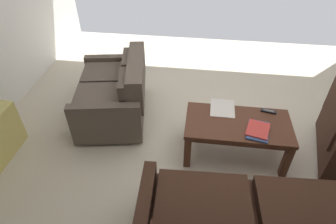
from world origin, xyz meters
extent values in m
cube|color=beige|center=(0.00, 0.00, 0.00)|extent=(5.42, 5.43, 0.01)
cylinder|color=black|center=(-0.96, 0.92, 0.03)|extent=(0.05, 0.05, 0.06)
cylinder|color=black|center=(0.42, 0.98, 0.03)|extent=(0.05, 0.05, 0.06)
cube|color=#382116|center=(-0.67, 1.27, 0.46)|extent=(0.75, 0.77, 0.10)
cube|color=#382116|center=(0.10, 1.31, 0.46)|extent=(0.75, 0.77, 0.10)
cylinder|color=black|center=(1.66, -0.61, 0.03)|extent=(0.06, 0.06, 0.06)
cylinder|color=black|center=(1.52, 0.19, 0.03)|extent=(0.06, 0.06, 0.06)
cylinder|color=black|center=(1.02, -0.72, 0.03)|extent=(0.06, 0.06, 0.06)
cylinder|color=black|center=(0.88, 0.07, 0.03)|extent=(0.06, 0.06, 0.06)
cube|color=brown|center=(1.27, -0.27, 0.24)|extent=(0.93, 1.09, 0.36)
cube|color=brown|center=(1.33, -0.50, 0.47)|extent=(0.75, 0.56, 0.10)
cube|color=brown|center=(1.25, -0.03, 0.47)|extent=(0.75, 0.56, 0.10)
cube|color=brown|center=(0.95, -0.32, 0.58)|extent=(0.34, 0.98, 0.42)
cube|color=brown|center=(1.10, -0.54, 0.58)|extent=(0.19, 0.45, 0.29)
cube|color=brown|center=(1.02, -0.07, 0.58)|extent=(0.19, 0.45, 0.29)
cube|color=brown|center=(1.36, -0.79, 0.31)|extent=(0.78, 0.23, 0.52)
cube|color=brown|center=(1.18, 0.26, 0.31)|extent=(0.78, 0.23, 0.52)
cube|color=#4C2819|center=(-0.22, 0.21, 0.43)|extent=(1.07, 0.56, 0.04)
cube|color=#4C2819|center=(-0.22, 0.21, 0.39)|extent=(0.99, 0.50, 0.05)
cube|color=#4C2819|center=(-0.71, -0.02, 0.21)|extent=(0.07, 0.07, 0.41)
cube|color=#4C2819|center=(0.27, -0.02, 0.21)|extent=(0.07, 0.07, 0.41)
cube|color=#4C2819|center=(-0.71, 0.45, 0.21)|extent=(0.07, 0.07, 0.41)
cube|color=#4C2819|center=(0.27, 0.45, 0.21)|extent=(0.07, 0.07, 0.41)
cylinder|color=black|center=(-1.14, 0.38, 0.03)|extent=(0.06, 0.06, 0.06)
cylinder|color=black|center=(-1.27, -0.19, 0.03)|extent=(0.06, 0.06, 0.06)
cube|color=#385693|center=(-0.40, 0.32, 0.46)|extent=(0.26, 0.33, 0.02)
cube|color=#C63833|center=(-0.40, 0.32, 0.48)|extent=(0.26, 0.29, 0.02)
cube|color=black|center=(-0.54, 0.00, 0.46)|extent=(0.17, 0.08, 0.02)
cube|color=#59595B|center=(-0.54, 0.00, 0.47)|extent=(0.11, 0.05, 0.00)
cube|color=silver|center=(-0.06, 0.00, 0.46)|extent=(0.26, 0.32, 0.01)
camera|label=1|loc=(0.21, 2.46, 2.37)|focal=30.46mm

